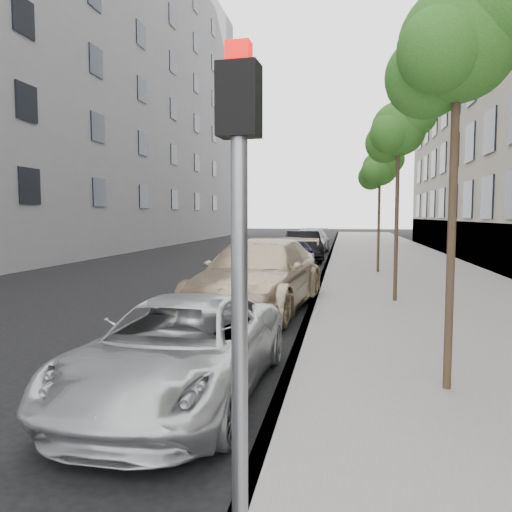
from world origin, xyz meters
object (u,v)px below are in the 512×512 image
(tree_far, at_px, (381,168))
(signal_pole, at_px, (239,247))
(tree_mid, at_px, (400,129))
(sedan_black, at_px, (303,246))
(sedan_blue, at_px, (288,256))
(minivan, at_px, (180,349))
(tree_near, at_px, (460,44))
(suv, at_px, (259,275))
(sedan_rear, at_px, (310,241))

(tree_far, bearing_deg, signal_pole, -96.66)
(tree_far, bearing_deg, tree_mid, -90.00)
(tree_far, relative_size, sedan_black, 1.04)
(signal_pole, height_order, sedan_blue, signal_pole)
(tree_mid, xyz_separation_m, sedan_blue, (-3.33, 5.13, -3.61))
(tree_mid, relative_size, sedan_blue, 1.10)
(minivan, bearing_deg, tree_mid, 66.10)
(signal_pole, bearing_deg, minivan, 119.19)
(tree_near, bearing_deg, sedan_blue, 105.96)
(suv, bearing_deg, sedan_black, 96.17)
(tree_near, distance_m, tree_mid, 6.50)
(tree_mid, height_order, sedan_blue, tree_mid)
(tree_near, height_order, tree_far, tree_near)
(tree_near, relative_size, sedan_blue, 1.08)
(minivan, distance_m, sedan_black, 18.98)
(sedan_black, xyz_separation_m, sedan_rear, (0.00, 5.46, 0.00))
(minivan, relative_size, sedan_blue, 0.95)
(tree_near, bearing_deg, minivan, -171.39)
(signal_pole, bearing_deg, tree_near, 65.30)
(tree_far, height_order, suv, tree_far)
(tree_near, bearing_deg, signal_pole, -118.84)
(tree_near, distance_m, sedan_blue, 12.60)
(tree_mid, height_order, tree_far, tree_mid)
(tree_far, relative_size, suv, 0.81)
(sedan_blue, bearing_deg, signal_pole, -85.56)
(suv, distance_m, sedan_blue, 6.26)
(suv, relative_size, sedan_rear, 1.13)
(tree_mid, relative_size, sedan_rear, 0.98)
(suv, distance_m, sedan_black, 13.11)
(sedan_blue, bearing_deg, suv, -90.85)
(signal_pole, bearing_deg, tree_mid, 83.23)
(tree_near, bearing_deg, suv, 121.78)
(sedan_rear, bearing_deg, signal_pole, -84.45)
(tree_far, distance_m, signal_pole, 16.72)
(suv, relative_size, sedan_black, 1.28)
(tree_mid, bearing_deg, sedan_blue, 122.95)
(tree_near, distance_m, signal_pole, 4.56)
(sedan_blue, bearing_deg, sedan_black, 89.15)
(minivan, distance_m, sedan_rear, 24.44)
(signal_pole, xyz_separation_m, sedan_blue, (-1.40, 15.13, -1.31))
(tree_far, distance_m, suv, 8.92)
(suv, height_order, sedan_blue, suv)
(tree_mid, xyz_separation_m, sedan_black, (-3.33, 11.98, -3.65))
(minivan, relative_size, sedan_black, 0.97)
(tree_near, height_order, minivan, tree_near)
(tree_far, bearing_deg, sedan_rear, 106.91)
(tree_mid, height_order, sedan_black, tree_mid)
(tree_far, xyz_separation_m, sedan_blue, (-3.33, -1.37, -3.25))
(suv, bearing_deg, sedan_rear, 96.17)
(tree_far, xyz_separation_m, signal_pole, (-1.93, -16.50, -1.94))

